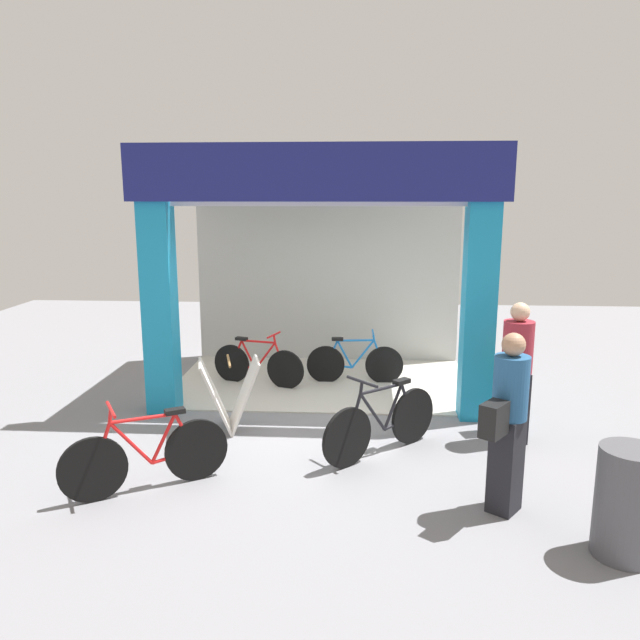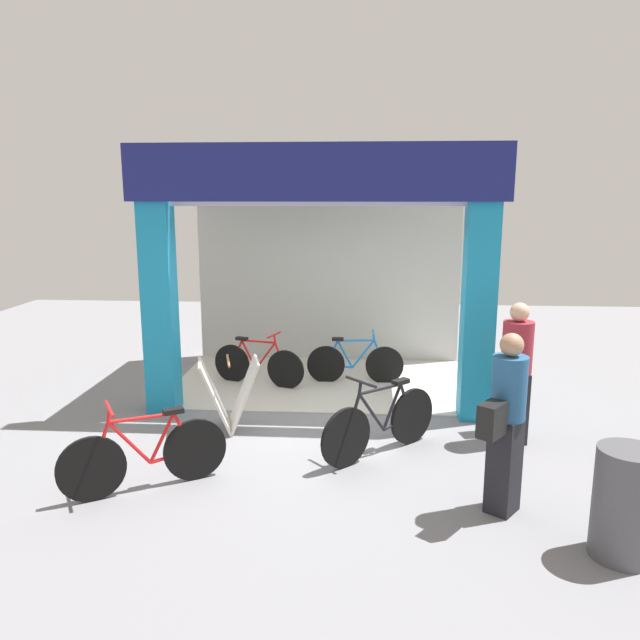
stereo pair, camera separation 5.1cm
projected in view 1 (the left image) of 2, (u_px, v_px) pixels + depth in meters
The scene contains 10 objects.
ground_plane at pixel (317, 414), 8.22m from camera, with size 17.13×17.13×0.00m, color gray.
shop_facade at pixel (323, 264), 9.22m from camera, with size 4.76×3.14×3.52m.
bicycle_inside_0 at pixel (355, 363), 9.50m from camera, with size 1.51×0.41×0.83m.
bicycle_inside_1 at pixel (258, 364), 9.39m from camera, with size 1.47×0.55×0.84m.
bicycle_parked_0 at pixel (382, 423), 6.87m from camera, with size 1.28×1.20×0.94m.
bicycle_parked_1 at pixel (147, 456), 6.03m from camera, with size 1.45×0.89×0.92m.
sandwich_board_sign at pixel (230, 395), 7.59m from camera, with size 0.85×0.71×0.91m.
pedestrian_0 at pixel (516, 370), 7.17m from camera, with size 0.43×0.64×1.69m.
pedestrian_1 at pixel (507, 422), 5.51m from camera, with size 0.56×0.63×1.71m.
trash_bin at pixel (627, 503), 4.91m from camera, with size 0.50×0.50×0.93m, color #4C4C51.
Camera 1 is at (0.53, -7.78, 2.90)m, focal length 34.19 mm.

